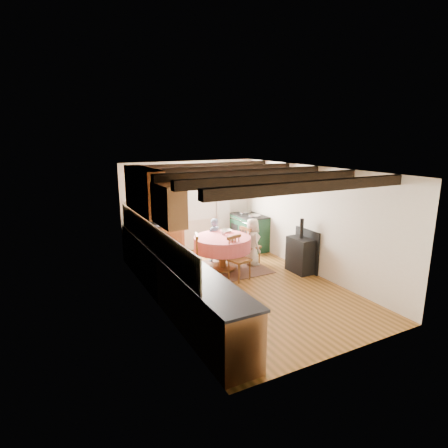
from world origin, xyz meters
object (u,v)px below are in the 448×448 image
chair_near (239,258)px  chair_right (250,245)px  child_far (214,240)px  chair_left (189,256)px  dining_table (222,253)px  aga_range (249,232)px  cast_iron_stove (301,246)px  child_right (252,242)px  cup (224,233)px

chair_near → chair_right: size_ratio=1.03×
child_far → chair_left: bearing=17.1°
dining_table → aga_range: 1.76m
chair_near → cast_iron_stove: 1.48m
dining_table → child_right: child_right is taller
chair_right → aga_range: (0.59, 1.01, 0.02)m
chair_near → child_right: bearing=26.9°
dining_table → chair_left: chair_left is taller
cast_iron_stove → dining_table: bearing=147.6°
cast_iron_stove → cup: size_ratio=13.21×
dining_table → cup: cup is taller
chair_left → child_right: bearing=109.3°
child_right → cup: (-0.68, 0.17, 0.26)m
child_right → cast_iron_stove: bearing=-136.9°
chair_left → cup: bearing=119.6°
aga_range → dining_table: bearing=-142.2°
chair_left → child_right: child_right is taller
child_far → cup: size_ratio=11.55×
dining_table → child_right: (0.78, -0.04, 0.18)m
cast_iron_stove → cup: cast_iron_stove is taller
chair_right → cup: chair_right is taller
chair_near → chair_right: chair_near is taller
dining_table → chair_right: chair_right is taller
dining_table → child_far: 0.64m
cast_iron_stove → child_far: (-1.41, 1.56, -0.08)m
child_far → cup: bearing=73.4°
aga_range → cast_iron_stove: size_ratio=0.85×
child_far → dining_table: bearing=63.8°
cast_iron_stove → child_right: (-0.72, 0.91, -0.05)m
aga_range → cup: bearing=-143.6°
chair_near → chair_left: (-0.88, 0.66, 0.00)m
chair_near → child_far: child_far is taller
dining_table → aga_range: size_ratio=1.24×
chair_near → aga_range: aga_range is taller
dining_table → child_right: bearing=-2.9°
chair_right → aga_range: 1.17m
chair_near → chair_left: 1.10m
chair_right → cast_iron_stove: 1.24m
dining_table → chair_left: 0.84m
chair_left → cast_iron_stove: bearing=87.9°
chair_left → dining_table: bearing=112.2°
child_far → cast_iron_stove: bearing=113.6°
child_right → chair_near: bearing=137.0°
cast_iron_stove → child_far: cast_iron_stove is taller
child_right → child_far: bearing=51.8°
chair_left → cast_iron_stove: (2.33, -0.90, 0.14)m
cup → child_right: bearing=-13.7°
cast_iron_stove → chair_near: bearing=170.3°
aga_range → child_far: size_ratio=0.97×
chair_near → chair_right: 1.08m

